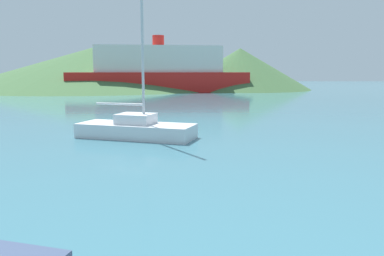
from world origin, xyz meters
TOP-DOWN VIEW (x-y plane):
  - sailboat_inner at (-3.49, 18.85)m, footprint 5.77×3.46m
  - ferry_distant at (-5.96, 59.11)m, footprint 27.35×10.68m
  - hill_west at (-18.71, 73.70)m, footprint 51.27×51.27m
  - hill_central at (7.42, 67.14)m, footprint 24.02×24.02m

SIDE VIEW (x-z plane):
  - sailboat_inner at x=-3.49m, z-range -4.86..5.86m
  - ferry_distant at x=-5.96m, z-range -1.22..7.20m
  - hill_central at x=7.42m, z-range 0.00..7.02m
  - hill_west at x=-18.71m, z-range 0.00..7.79m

